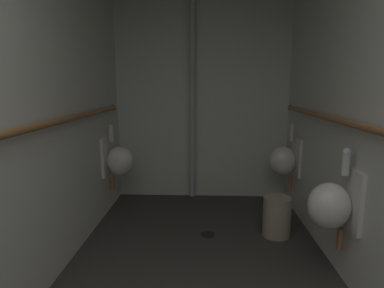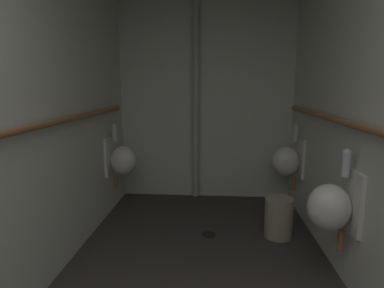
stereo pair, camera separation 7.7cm
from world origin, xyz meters
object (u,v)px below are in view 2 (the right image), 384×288
urinal_right_mid (332,206)px  standpipe_back_wall (196,95)px  urinal_right_far (288,160)px  urinal_left_mid (121,159)px  waste_bin (279,217)px  floor_drain (209,234)px

urinal_right_mid → standpipe_back_wall: (-1.07, 1.81, 0.72)m
urinal_right_far → standpipe_back_wall: size_ratio=0.29×
urinal_left_mid → urinal_right_mid: same height
waste_bin → standpipe_back_wall: bearing=130.1°
urinal_left_mid → urinal_right_far: 1.90m
urinal_right_mid → floor_drain: size_ratio=5.39×
urinal_right_mid → urinal_right_far: same height
urinal_right_far → standpipe_back_wall: standpipe_back_wall is taller
urinal_right_mid → waste_bin: urinal_right_mid is taller
urinal_left_mid → urinal_right_far: same height
urinal_right_far → urinal_left_mid: bearing=-177.5°
floor_drain → waste_bin: waste_bin is taller
urinal_right_mid → standpipe_back_wall: 2.22m
urinal_right_mid → floor_drain: bearing=139.4°
urinal_right_far → standpipe_back_wall: bearing=158.2°
urinal_right_far → floor_drain: (-0.88, -0.62, -0.62)m
floor_drain → waste_bin: size_ratio=0.36×
urinal_right_mid → floor_drain: urinal_right_mid is taller
urinal_right_far → waste_bin: 0.77m
urinal_left_mid → standpipe_back_wall: 1.20m
standpipe_back_wall → floor_drain: standpipe_back_wall is taller
urinal_left_mid → urinal_right_mid: (1.90, -1.29, 0.00)m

